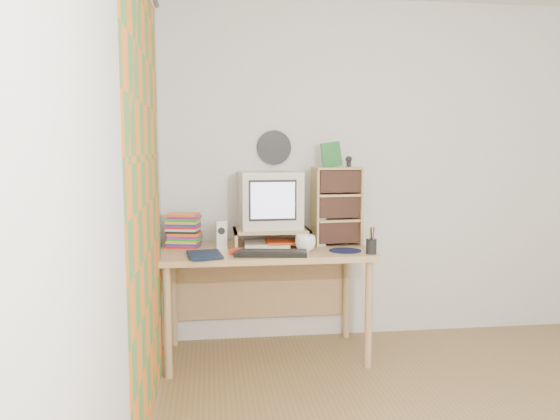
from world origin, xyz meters
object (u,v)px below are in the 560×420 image
object	(u,v)px
cd_rack	(337,206)
diary	(188,254)
desk	(265,266)
mug	(305,243)
crt_monitor	(270,200)
dvd_stack	(184,225)
keyboard	(271,253)

from	to	relation	value
cd_rack	diary	distance (m)	1.10
desk	mug	xyz separation A→B (m)	(0.25, -0.19, 0.19)
crt_monitor	dvd_stack	bearing A→B (deg)	178.95
diary	desk	bearing A→B (deg)	23.75
cd_rack	diary	bearing A→B (deg)	-166.66
crt_monitor	desk	bearing A→B (deg)	-121.63
desk	keyboard	size ratio (longest dim) A/B	3.10
keyboard	mug	size ratio (longest dim) A/B	3.33
mug	keyboard	bearing A→B (deg)	-154.18
desk	keyboard	bearing A→B (deg)	-88.50
desk	keyboard	xyz separation A→B (m)	(0.01, -0.31, 0.15)
mug	diary	xyz separation A→B (m)	(-0.76, -0.11, -0.03)
keyboard	diary	xyz separation A→B (m)	(-0.52, 0.00, 0.01)
crt_monitor	diary	world-z (taller)	crt_monitor
crt_monitor	diary	bearing A→B (deg)	-146.99
desk	diary	world-z (taller)	diary
crt_monitor	dvd_stack	distance (m)	0.62
mug	diary	world-z (taller)	mug
crt_monitor	keyboard	size ratio (longest dim) A/B	0.91
keyboard	desk	bearing A→B (deg)	100.34
desk	keyboard	distance (m)	0.34
crt_monitor	mug	distance (m)	0.43
keyboard	cd_rack	bearing A→B (deg)	42.94
desk	cd_rack	world-z (taller)	cd_rack
cd_rack	keyboard	bearing A→B (deg)	-150.88
keyboard	diary	world-z (taller)	diary
dvd_stack	desk	bearing A→B (deg)	5.30
desk	cd_rack	distance (m)	0.65
crt_monitor	diary	size ratio (longest dim) A/B	1.66
keyboard	crt_monitor	bearing A→B (deg)	92.97
crt_monitor	keyboard	bearing A→B (deg)	-98.12
mug	diary	distance (m)	0.77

